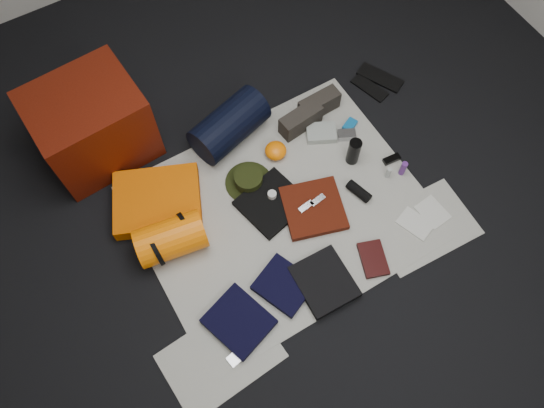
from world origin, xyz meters
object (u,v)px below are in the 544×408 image
stuff_sack (171,239)px  paperback_book (373,259)px  red_cabinet (92,125)px  navy_duffel (229,125)px  compact_camera (347,135)px  water_bottle (354,152)px  sleeping_pad (157,201)px

stuff_sack → paperback_book: 1.12m
red_cabinet → navy_duffel: size_ratio=1.26×
stuff_sack → compact_camera: stuff_sack is taller
red_cabinet → paperback_book: red_cabinet is taller
water_bottle → compact_camera: size_ratio=1.77×
paperback_book → compact_camera: bearing=85.7°
water_bottle → compact_camera: bearing=67.2°
red_cabinet → sleeping_pad: (0.12, -0.53, -0.20)m
sleeping_pad → navy_duffel: bearing=18.5°
stuff_sack → paperback_book: stuff_sack is taller
navy_duffel → compact_camera: (0.62, -0.37, -0.10)m
red_cabinet → compact_camera: (1.33, -0.70, -0.22)m
navy_duffel → compact_camera: 0.73m
sleeping_pad → stuff_sack: 0.29m
red_cabinet → stuff_sack: size_ratio=1.61×
sleeping_pad → compact_camera: sleeping_pad is taller
red_cabinet → paperback_book: (1.01, -1.45, -0.23)m
red_cabinet → compact_camera: red_cabinet is taller
navy_duffel → water_bottle: (0.56, -0.52, -0.03)m
navy_duffel → compact_camera: navy_duffel is taller
compact_camera → paperback_book: size_ratio=0.52×
sleeping_pad → stuff_sack: bearing=-97.7°
water_bottle → sleeping_pad: bearing=164.1°
red_cabinet → stuff_sack: bearing=-87.6°
compact_camera → paperback_book: (-0.33, -0.75, -0.01)m
red_cabinet → paperback_book: 1.78m
red_cabinet → water_bottle: bearing=-37.7°
navy_duffel → paperback_book: bearing=-91.4°
water_bottle → red_cabinet: bearing=146.1°
red_cabinet → paperback_book: size_ratio=2.90×
red_cabinet → paperback_book: bearing=-59.0°
sleeping_pad → compact_camera: bearing=-8.1°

